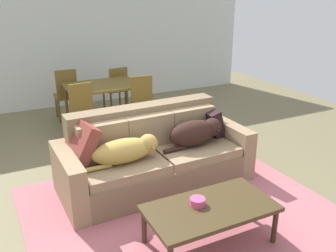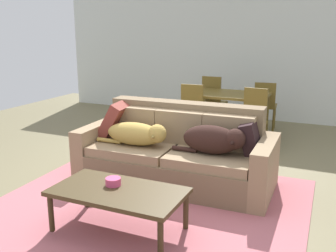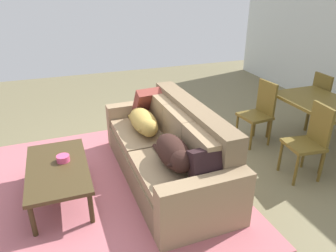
# 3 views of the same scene
# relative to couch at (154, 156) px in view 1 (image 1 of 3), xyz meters

# --- Properties ---
(ground_plane) EXTENTS (10.00, 10.00, 0.00)m
(ground_plane) POSITION_rel_couch_xyz_m (-0.20, -0.24, -0.35)
(ground_plane) COLOR #736A4A
(back_partition) EXTENTS (8.00, 0.12, 2.70)m
(back_partition) POSITION_rel_couch_xyz_m (-0.20, 3.76, 1.00)
(back_partition) COLOR silver
(back_partition) RESTS_ON ground
(area_rug) EXTENTS (3.24, 3.14, 0.01)m
(area_rug) POSITION_rel_couch_xyz_m (0.00, -0.91, -0.34)
(area_rug) COLOR #BC646D
(area_rug) RESTS_ON ground
(couch) EXTENTS (2.31, 1.01, 0.93)m
(couch) POSITION_rel_couch_xyz_m (0.00, 0.00, 0.00)
(couch) COLOR #7A6449
(couch) RESTS_ON ground
(dog_on_left_cushion) EXTENTS (0.89, 0.33, 0.28)m
(dog_on_left_cushion) POSITION_rel_couch_xyz_m (-0.41, -0.20, 0.25)
(dog_on_left_cushion) COLOR #BB9647
(dog_on_left_cushion) RESTS_ON couch
(dog_on_right_cushion) EXTENTS (0.81, 0.34, 0.32)m
(dog_on_right_cushion) POSITION_rel_couch_xyz_m (0.51, -0.14, 0.28)
(dog_on_right_cushion) COLOR #311C17
(dog_on_right_cushion) RESTS_ON couch
(throw_pillow_by_left_arm) EXTENTS (0.40, 0.51, 0.48)m
(throw_pillow_by_left_arm) POSITION_rel_couch_xyz_m (-0.86, 0.03, 0.33)
(throw_pillow_by_left_arm) COLOR brown
(throw_pillow_by_left_arm) RESTS_ON couch
(throw_pillow_by_right_arm) EXTENTS (0.26, 0.37, 0.39)m
(throw_pillow_by_right_arm) POSITION_rel_couch_xyz_m (0.86, 0.07, 0.28)
(throw_pillow_by_right_arm) COLOR black
(throw_pillow_by_right_arm) RESTS_ON couch
(coffee_table) EXTENTS (1.19, 0.64, 0.41)m
(coffee_table) POSITION_rel_couch_xyz_m (-0.02, -1.30, 0.01)
(coffee_table) COLOR #42341B
(coffee_table) RESTS_ON ground
(bowl_on_coffee_table) EXTENTS (0.14, 0.14, 0.07)m
(bowl_on_coffee_table) POSITION_rel_couch_xyz_m (-0.11, -1.23, 0.09)
(bowl_on_coffee_table) COLOR #EA4C7F
(bowl_on_coffee_table) RESTS_ON coffee_table
(dining_table) EXTENTS (1.20, 0.85, 0.75)m
(dining_table) POSITION_rel_couch_xyz_m (0.05, 2.19, 0.32)
(dining_table) COLOR brown
(dining_table) RESTS_ON ground
(dining_chair_near_left) EXTENTS (0.44, 0.44, 0.94)m
(dining_chair_near_left) POSITION_rel_couch_xyz_m (-0.43, 1.56, 0.16)
(dining_chair_near_left) COLOR brown
(dining_chair_near_left) RESTS_ON ground
(dining_chair_near_right) EXTENTS (0.44, 0.44, 0.94)m
(dining_chair_near_right) POSITION_rel_couch_xyz_m (0.55, 1.60, 0.16)
(dining_chair_near_right) COLOR brown
(dining_chair_near_right) RESTS_ON ground
(dining_chair_far_left) EXTENTS (0.42, 0.42, 0.95)m
(dining_chair_far_left) POSITION_rel_couch_xyz_m (-0.44, 2.77, 0.17)
(dining_chair_far_left) COLOR brown
(dining_chair_far_left) RESTS_ON ground
(dining_chair_far_right) EXTENTS (0.44, 0.44, 0.89)m
(dining_chair_far_right) POSITION_rel_couch_xyz_m (0.50, 2.81, 0.15)
(dining_chair_far_right) COLOR brown
(dining_chair_far_right) RESTS_ON ground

